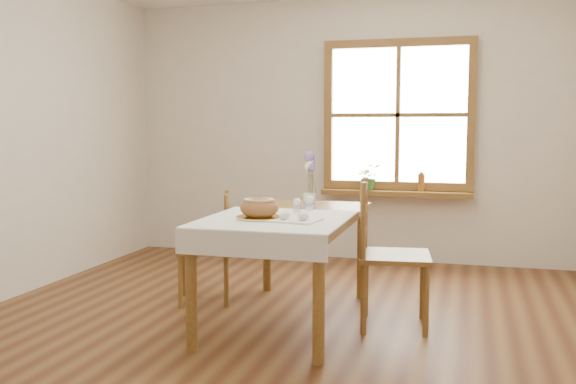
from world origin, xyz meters
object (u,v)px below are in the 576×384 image
Objects in this scene: bread_plate at (259,218)px; chair_left at (204,247)px; flower_vase at (309,201)px; chair_right at (395,254)px; dining_table at (288,226)px.

chair_left is at bearing 136.09° from bread_plate.
chair_right is at bearing -21.94° from flower_vase.
dining_table is 0.37m from flower_vase.
bread_plate is at bearing 25.63° from chair_left.
chair_left is 0.85× the size of chair_right.
flower_vase is at bearing 60.92° from chair_right.
dining_table is 0.84m from chair_left.
bread_plate is 2.88× the size of flower_vase.
bread_plate is at bearing -102.84° from flower_vase.
chair_left is at bearing 74.52° from chair_right.
dining_table is 1.90× the size of chair_left.
dining_table is at bearing 48.31° from chair_left.
bread_plate is 0.70m from flower_vase.
dining_table is 16.02× the size of flower_vase.
dining_table is 0.75m from chair_right.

